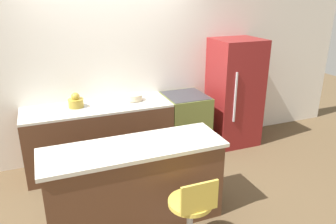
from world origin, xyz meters
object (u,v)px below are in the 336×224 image
at_px(stool_chair, 191,216).
at_px(mixing_bowl, 135,97).
at_px(oven_range, 185,123).
at_px(refrigerator, 234,93).
at_px(kettle, 76,102).

xyz_separation_m(stool_chair, mixing_bowl, (0.06, 1.99, 0.53)).
xyz_separation_m(oven_range, refrigerator, (0.84, 0.00, 0.39)).
bearing_deg(kettle, refrigerator, -0.96).
bearing_deg(stool_chair, mixing_bowl, 88.27).
distance_m(oven_range, stool_chair, 2.11).
distance_m(kettle, mixing_bowl, 0.80).
bearing_deg(refrigerator, kettle, 179.04).
bearing_deg(kettle, mixing_bowl, 0.00).
bearing_deg(stool_chair, kettle, 110.32).
relative_size(oven_range, kettle, 4.48).
xyz_separation_m(refrigerator, stool_chair, (-1.66, -1.95, -0.43)).
height_order(oven_range, mixing_bowl, mixing_bowl).
bearing_deg(stool_chair, refrigerator, 49.70).
height_order(oven_range, refrigerator, refrigerator).
xyz_separation_m(refrigerator, kettle, (-2.40, 0.04, 0.14)).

